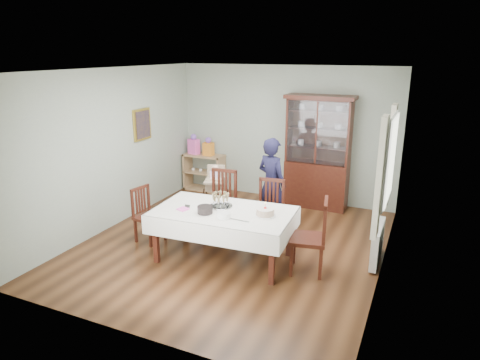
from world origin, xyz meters
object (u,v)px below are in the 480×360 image
Objects in this scene: gift_bag_pink at (194,145)px; chair_end_right at (309,251)px; china_cabinet at (318,151)px; chair_far_right at (268,223)px; chair_far_left at (220,214)px; dining_table at (224,235)px; chair_end_left at (149,225)px; high_chair at (216,196)px; gift_bag_orange at (208,147)px; champagne_tray at (221,202)px; sideboard at (204,172)px; woman at (272,183)px; birthday_cake at (265,212)px.

chair_end_right is at bearing -38.38° from gift_bag_pink.
china_cabinet is 2.20× the size of chair_far_right.
dining_table is at bearing -62.56° from chair_far_left.
dining_table is 2.09× the size of chair_far_right.
chair_end_right is at bearing -78.56° from chair_end_left.
dining_table is 1.00m from chair_far_left.
chair_far_left is 0.76m from high_chair.
gift_bag_orange is at bearing 132.93° from chair_far_right.
chair_end_left is at bearing -125.26° from high_chair.
dining_table is at bearing -50.66° from champagne_tray.
chair_end_left is 2.87m from gift_bag_pink.
gift_bag_pink is 1.12× the size of gift_bag_orange.
gift_bag_orange is (-1.61, 2.64, 0.15)m from champagne_tray.
woman reaches higher than sideboard.
woman is 3.61× the size of gift_bag_pink.
chair_end_left is at bearing 179.47° from birthday_cake.
gift_bag_orange is (-1.22, 1.89, 0.66)m from chair_far_left.
chair_end_right is at bearing -77.63° from china_cabinet.
woman reaches higher than chair_far_right.
champagne_tray is 0.79× the size of gift_bag_pink.
chair_far_left is at bearing 117.71° from champagne_tray.
gift_bag_orange is (-0.34, 2.69, 0.71)m from chair_end_left.
dining_table is 5.24× the size of gift_bag_orange.
gift_bag_orange reaches higher than chair_far_right.
champagne_tray is at bearing -106.25° from china_cabinet.
chair_far_left reaches higher than chair_far_right.
champagne_tray reaches higher than birthday_cake.
chair_far_right is (0.86, 0.02, -0.02)m from chair_far_left.
gift_bag_orange is at bearing 105.51° from high_chair.
birthday_cake is 0.74× the size of gift_bag_orange.
gift_bag_orange is at bearing -142.89° from chair_end_right.
gift_bag_pink reaches higher than birthday_cake.
high_chair is at bearing 120.99° from dining_table.
chair_end_left is 0.56× the size of woman.
chair_far_right is at bearing 106.93° from birthday_cake.
chair_end_right reaches higher than chair_end_left.
dining_table is at bearing -103.57° from china_cabinet.
gift_bag_pink is at bearing 126.73° from champagne_tray.
high_chair is (0.47, 1.43, 0.12)m from chair_end_left.
chair_far_right is 1.04m from champagne_tray.
gift_bag_pink is at bearing 126.85° from dining_table.
high_chair is (-1.57, -1.26, -0.74)m from china_cabinet.
sideboard is 2.50m from woman.
high_chair reaches higher than chair_end_left.
chair_far_right is 1.11× the size of chair_end_left.
dining_table is 0.47m from champagne_tray.
woman is 4.59× the size of champagne_tray.
gift_bag_pink is (-1.17, 1.26, 0.61)m from high_chair.
sideboard is at bearing -141.92° from chair_end_right.
dining_table is 2.29× the size of sideboard.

